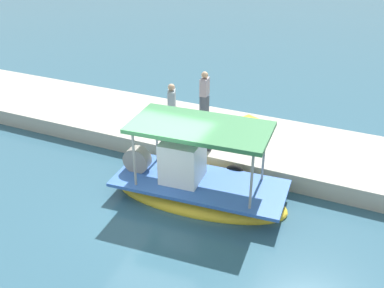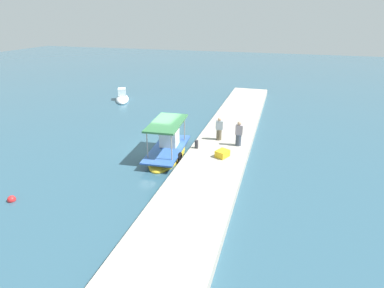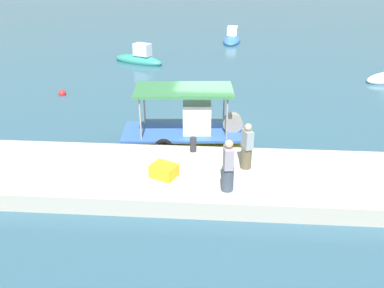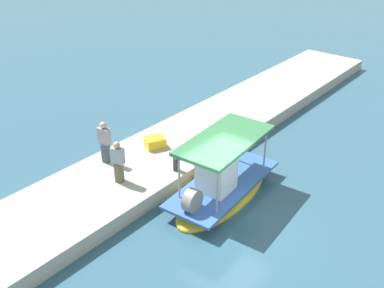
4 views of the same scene
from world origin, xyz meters
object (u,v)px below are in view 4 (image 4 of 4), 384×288
(mooring_bollard, at_px, (176,164))
(cargo_crate, at_px, (155,142))
(main_fishing_boat, at_px, (222,187))
(fisherman_near_bollard, at_px, (105,144))
(fisherman_by_crate, at_px, (118,164))

(mooring_bollard, relative_size, cargo_crate, 0.69)
(main_fishing_boat, xyz_separation_m, fisherman_near_bollard, (1.62, -4.39, 0.93))
(main_fishing_boat, relative_size, fisherman_near_bollard, 3.15)
(main_fishing_boat, distance_m, mooring_bollard, 1.93)
(fisherman_by_crate, xyz_separation_m, mooring_bollard, (-1.85, 1.10, -0.46))
(fisherman_by_crate, bearing_deg, main_fishing_boat, 127.44)
(main_fishing_boat, distance_m, fisherman_near_bollard, 4.77)
(mooring_bollard, distance_m, cargo_crate, 2.06)
(fisherman_near_bollard, bearing_deg, fisherman_by_crate, 66.30)
(fisherman_near_bollard, relative_size, mooring_bollard, 3.13)
(main_fishing_boat, xyz_separation_m, cargo_crate, (-0.42, -3.73, 0.38))
(main_fishing_boat, bearing_deg, cargo_crate, -96.43)
(fisherman_by_crate, height_order, mooring_bollard, fisherman_by_crate)
(fisherman_by_crate, bearing_deg, mooring_bollard, 149.25)
(fisherman_by_crate, bearing_deg, fisherman_near_bollard, -113.70)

